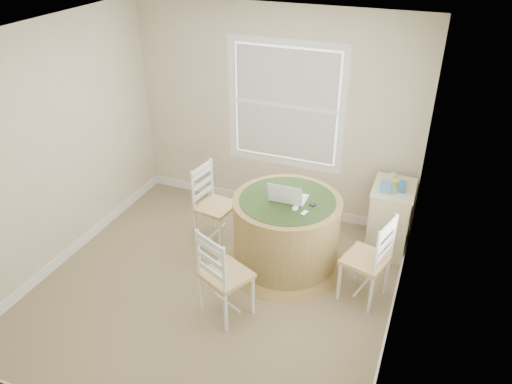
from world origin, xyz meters
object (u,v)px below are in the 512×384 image
at_px(laptop, 288,197).
at_px(corner_chest, 389,218).
at_px(round_table, 286,230).
at_px(chair_near, 226,274).
at_px(chair_left, 216,206).
at_px(chair_right, 366,259).

height_order(laptop, corner_chest, laptop).
bearing_deg(laptop, round_table, -10.78).
bearing_deg(chair_near, chair_left, -34.93).
distance_m(chair_near, chair_right, 1.39).
relative_size(chair_near, corner_chest, 1.16).
xyz_separation_m(round_table, laptop, (0.01, -0.00, 0.41)).
xyz_separation_m(chair_left, laptop, (0.92, -0.13, 0.39)).
bearing_deg(chair_left, laptop, -89.70).
relative_size(round_table, chair_right, 1.41).
xyz_separation_m(round_table, corner_chest, (1.00, 0.72, -0.04)).
relative_size(round_table, chair_near, 1.41).
xyz_separation_m(chair_left, chair_near, (0.63, -1.08, 0.00)).
height_order(chair_right, laptop, laptop).
height_order(chair_near, laptop, laptop).
height_order(round_table, chair_left, chair_left).
bearing_deg(round_table, chair_right, 0.71).
xyz_separation_m(chair_left, corner_chest, (1.91, 0.59, -0.07)).
relative_size(chair_right, laptop, 2.58).
height_order(chair_near, chair_right, same).
relative_size(chair_left, laptop, 2.58).
bearing_deg(chair_left, chair_right, -92.60).
bearing_deg(laptop, chair_left, -8.92).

